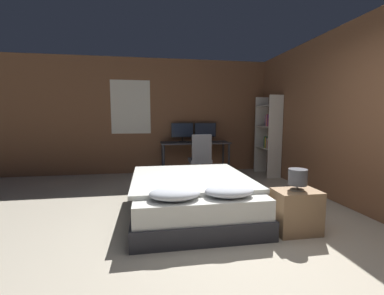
{
  "coord_description": "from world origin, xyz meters",
  "views": [
    {
      "loc": [
        -0.92,
        -2.07,
        1.32
      ],
      "look_at": [
        -0.1,
        2.76,
        0.75
      ],
      "focal_mm": 24.0,
      "sensor_mm": 36.0,
      "label": 1
    }
  ],
  "objects": [
    {
      "name": "bed",
      "position": [
        -0.35,
        1.3,
        0.25
      ],
      "size": [
        1.6,
        1.98,
        0.58
      ],
      "color": "#2D2D33",
      "rests_on": "ground_plane"
    },
    {
      "name": "wall_back",
      "position": [
        -0.01,
        4.15,
        1.35
      ],
      "size": [
        12.0,
        0.08,
        2.7
      ],
      "color": "brown",
      "rests_on": "ground_plane"
    },
    {
      "name": "bedside_lamp",
      "position": [
        0.74,
        0.53,
        0.65
      ],
      "size": [
        0.21,
        0.21,
        0.25
      ],
      "color": "gray",
      "rests_on": "nightstand"
    },
    {
      "name": "bookshelf",
      "position": [
        1.78,
        3.36,
        0.98
      ],
      "size": [
        0.32,
        0.73,
        1.81
      ],
      "color": "beige",
      "rests_on": "ground_plane"
    },
    {
      "name": "office_chair",
      "position": [
        0.13,
        3.11,
        0.38
      ],
      "size": [
        0.52,
        0.52,
        0.98
      ],
      "color": "black",
      "rests_on": "ground_plane"
    },
    {
      "name": "computer_mouse",
      "position": [
        0.45,
        3.62,
        0.77
      ],
      "size": [
        0.07,
        0.05,
        0.04
      ],
      "color": "black",
      "rests_on": "desk"
    },
    {
      "name": "ground_plane",
      "position": [
        0.0,
        0.0,
        0.0
      ],
      "size": [
        20.0,
        20.0,
        0.0
      ],
      "primitive_type": "plane",
      "color": "#B2A893"
    },
    {
      "name": "monitor_right",
      "position": [
        0.43,
        3.98,
        1.01
      ],
      "size": [
        0.53,
        0.16,
        0.45
      ],
      "color": "black",
      "rests_on": "desk"
    },
    {
      "name": "nightstand",
      "position": [
        0.74,
        0.53,
        0.25
      ],
      "size": [
        0.5,
        0.34,
        0.5
      ],
      "color": "#997551",
      "rests_on": "ground_plane"
    },
    {
      "name": "desk",
      "position": [
        0.15,
        3.8,
        0.66
      ],
      "size": [
        1.6,
        0.57,
        0.75
      ],
      "color": "#38383D",
      "rests_on": "ground_plane"
    },
    {
      "name": "keyboard",
      "position": [
        0.15,
        3.62,
        0.76
      ],
      "size": [
        0.41,
        0.13,
        0.02
      ],
      "color": "black",
      "rests_on": "desk"
    },
    {
      "name": "wall_side_right",
      "position": [
        1.99,
        1.5,
        1.35
      ],
      "size": [
        0.06,
        12.0,
        2.7
      ],
      "color": "brown",
      "rests_on": "ground_plane"
    },
    {
      "name": "monitor_left",
      "position": [
        -0.13,
        3.98,
        1.01
      ],
      "size": [
        0.53,
        0.16,
        0.45
      ],
      "color": "black",
      "rests_on": "desk"
    }
  ]
}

